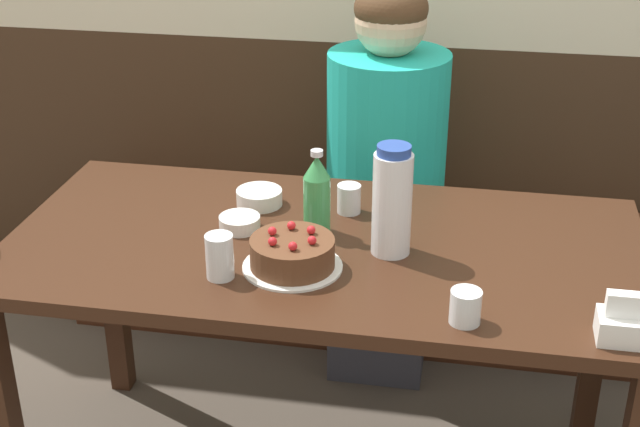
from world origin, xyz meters
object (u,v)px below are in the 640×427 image
Objects in this scene: glass_water_tall at (220,256)px; glass_tumbler_short at (349,199)px; water_pitcher at (392,201)px; glass_shot_small at (465,307)px; person_pale_blue_shirt at (385,188)px; soju_bottle at (317,194)px; bowl_soup_white at (240,223)px; bowl_rice_small at (259,197)px; napkin_holder at (626,323)px; birthday_cake at (292,254)px; bench_seat at (366,271)px.

glass_tumbler_short is (0.23, 0.38, -0.01)m from glass_water_tall.
water_pitcher is 0.34m from glass_shot_small.
soju_bottle is at bearing -9.80° from person_pale_blue_shirt.
bowl_soup_white is 0.85× the size of bowl_rice_small.
glass_tumbler_short is at bearing 123.34° from glass_shot_small.
glass_water_tall is at bearing -85.20° from bowl_soup_white.
napkin_holder is 0.09× the size of person_pale_blue_shirt.
glass_shot_small is 0.06× the size of person_pale_blue_shirt.
glass_shot_small is (0.37, -0.34, -0.07)m from soju_bottle.
soju_bottle is at bearing 56.34° from glass_water_tall.
person_pale_blue_shirt reaches higher than water_pitcher.
glass_water_tall is (-0.15, -0.07, 0.02)m from birthday_cake.
bench_seat is at bearing 100.73° from water_pitcher.
glass_tumbler_short is (0.03, -0.65, 0.58)m from bench_seat.
glass_shot_small reaches higher than bowl_rice_small.
glass_water_tall is at bearing -100.72° from bench_seat.
glass_water_tall is 1.39× the size of glass_tumbler_short.
glass_shot_small is (0.31, -0.47, -0.00)m from glass_tumbler_short.
water_pitcher reaches higher than glass_water_tall.
soju_bottle is at bearing 152.59° from napkin_holder.
person_pale_blue_shirt is at bearing -67.96° from bench_seat.
birthday_cake is at bearing -104.48° from glass_tumbler_short.
person_pale_blue_shirt is at bearing 84.71° from glass_tumbler_short.
person_pale_blue_shirt reaches higher than birthday_cake.
soju_bottle is (-0.03, -0.78, 0.64)m from bench_seat.
soju_bottle reaches higher than napkin_holder.
glass_shot_small is (0.54, -0.09, -0.02)m from glass_water_tall.
bench_seat is 1.10m from water_pitcher.
napkin_holder reaches higher than glass_shot_small.
soju_bottle is 2.09× the size of glass_water_tall.
person_pale_blue_shirt is (0.29, 0.61, -0.15)m from bowl_soup_white.
napkin_holder is 0.86m from glass_water_tall.
bench_seat is at bearing 79.28° from glass_water_tall.
birthday_cake is at bearing 166.61° from napkin_holder.
glass_water_tall is 0.91m from person_pale_blue_shirt.
bench_seat is 18.46× the size of napkin_holder.
glass_shot_small reaches higher than bench_seat.
bowl_soup_white is (-0.38, 0.05, -0.11)m from water_pitcher.
water_pitcher is at bearing -28.51° from bowl_rice_small.
glass_shot_small reaches higher than bowl_soup_white.
glass_tumbler_short is 0.56m from glass_shot_small.
napkin_holder is at bearing -27.41° from soju_bottle.
bowl_rice_small is at bearing 179.54° from glass_tumbler_short.
water_pitcher reaches higher than soju_bottle.
water_pitcher is 0.21× the size of person_pale_blue_shirt.
glass_water_tall is at bearing -123.66° from soju_bottle.
soju_bottle is at bearing 159.89° from water_pitcher.
napkin_holder reaches higher than bowl_rice_small.
water_pitcher is (0.21, 0.12, 0.09)m from birthday_cake.
napkin_holder is (0.65, -1.14, 0.58)m from bench_seat.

